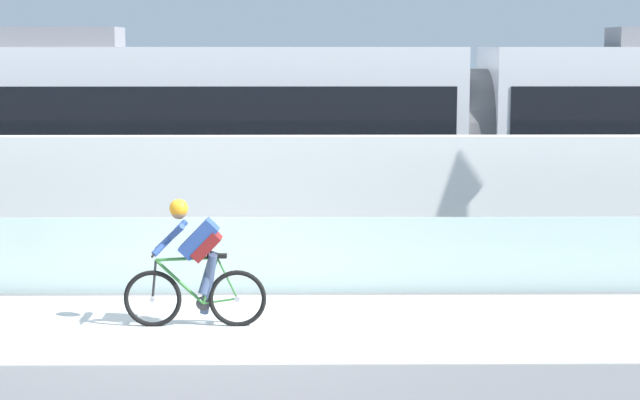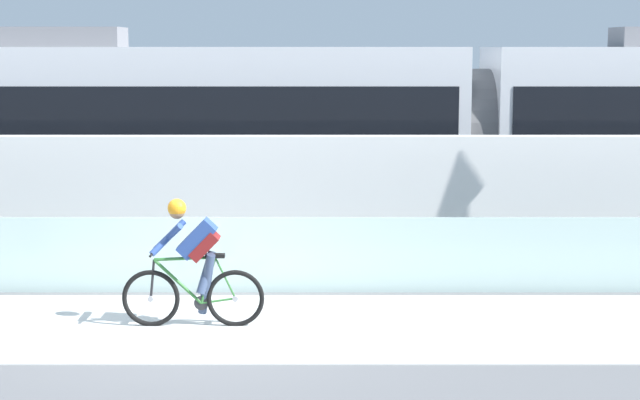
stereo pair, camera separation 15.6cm
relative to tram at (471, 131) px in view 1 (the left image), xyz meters
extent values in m
plane|color=slate|center=(-4.42, -6.85, -1.89)|extent=(200.00, 200.00, 0.00)
cube|color=silver|center=(-4.42, -6.85, -1.89)|extent=(32.00, 3.20, 0.01)
cube|color=#ADC6C1|center=(-4.42, -5.00, -1.35)|extent=(32.00, 0.05, 1.08)
cube|color=silver|center=(-4.42, -3.20, -0.86)|extent=(32.00, 0.36, 2.07)
cube|color=#595654|center=(-4.42, -0.72, -1.89)|extent=(32.00, 0.08, 0.01)
cube|color=#595654|center=(-4.42, 0.72, -1.89)|extent=(32.00, 0.08, 0.01)
cube|color=silver|center=(-5.74, 0.00, 0.01)|extent=(11.00, 2.50, 3.10)
cube|color=black|center=(-5.74, 0.00, 0.36)|extent=(10.56, 2.54, 1.04)
cube|color=#4C4C51|center=(-5.74, 0.00, -1.36)|extent=(10.78, 2.53, 0.28)
cube|color=slate|center=(-7.72, 0.00, 1.74)|extent=(2.40, 1.10, 0.36)
cube|color=#232326|center=(-2.22, 0.00, -1.53)|extent=(1.40, 1.88, 0.20)
cylinder|color=black|center=(-2.22, -0.72, -1.59)|extent=(0.60, 0.10, 0.60)
cylinder|color=black|center=(-2.22, 0.72, -1.59)|extent=(0.60, 0.10, 0.60)
cube|color=#232326|center=(2.24, 0.00, -1.53)|extent=(1.40, 1.88, 0.20)
cylinder|color=black|center=(2.24, -0.72, -1.59)|extent=(0.60, 0.10, 0.60)
cylinder|color=black|center=(2.24, 0.72, -1.59)|extent=(0.60, 0.10, 0.60)
cylinder|color=#59595B|center=(0.01, 0.00, 0.01)|extent=(0.60, 2.30, 2.30)
torus|color=black|center=(-4.98, -6.85, -1.53)|extent=(0.72, 0.06, 0.72)
cylinder|color=#99999E|center=(-4.98, -6.85, -1.53)|extent=(0.07, 0.10, 0.07)
torus|color=black|center=(-3.93, -6.85, -1.53)|extent=(0.72, 0.06, 0.72)
cylinder|color=#99999E|center=(-3.93, -6.85, -1.53)|extent=(0.07, 0.10, 0.07)
cylinder|color=#337233|center=(-4.64, -6.85, -1.32)|extent=(0.60, 0.04, 0.58)
cylinder|color=#337233|center=(-4.26, -6.85, -1.30)|extent=(0.22, 0.04, 0.59)
cylinder|color=#337233|center=(-4.55, -6.85, -1.03)|extent=(0.76, 0.04, 0.07)
cylinder|color=#337233|center=(-4.14, -6.85, -1.56)|extent=(0.43, 0.03, 0.09)
cylinder|color=#337233|center=(-4.05, -6.85, -1.27)|extent=(0.27, 0.02, 0.53)
cylinder|color=black|center=(-4.95, -6.85, -1.29)|extent=(0.08, 0.03, 0.49)
cube|color=black|center=(-4.17, -6.85, -0.99)|extent=(0.24, 0.10, 0.05)
cylinder|color=black|center=(-4.93, -6.85, -0.94)|extent=(0.03, 0.58, 0.03)
cylinder|color=#262628|center=(-4.35, -6.85, -1.59)|extent=(0.18, 0.02, 0.18)
cube|color=navy|center=(-4.39, -6.85, -0.78)|extent=(0.50, 0.28, 0.51)
cube|color=maroon|center=(-4.30, -6.85, -0.87)|extent=(0.38, 0.30, 0.38)
sphere|color=#997051|center=(-4.63, -6.85, -0.43)|extent=(0.20, 0.20, 0.20)
sphere|color=orange|center=(-4.63, -6.85, -0.40)|extent=(0.23, 0.23, 0.23)
cylinder|color=navy|center=(-4.75, -6.85, -0.77)|extent=(0.44, 0.41, 0.41)
cylinder|color=navy|center=(-4.75, -6.85, -0.77)|extent=(0.44, 0.41, 0.41)
cylinder|color=#384766|center=(-4.28, -6.85, -1.35)|extent=(0.29, 0.33, 0.80)
cylinder|color=#384766|center=(-4.28, -6.85, -1.21)|extent=(0.29, 0.33, 0.54)
camera|label=1|loc=(-3.03, -19.50, 1.56)|focal=58.71mm
camera|label=2|loc=(-2.88, -19.50, 1.56)|focal=58.71mm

